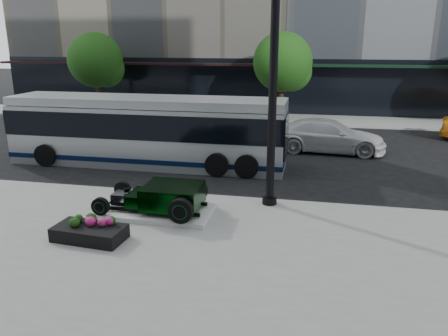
% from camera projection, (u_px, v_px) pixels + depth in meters
% --- Properties ---
extents(ground, '(120.00, 120.00, 0.00)m').
position_uv_depth(ground, '(228.00, 181.00, 17.01)').
color(ground, black).
rests_on(ground, ground).
extents(sidewalk_far, '(70.00, 4.00, 0.12)m').
position_uv_depth(sidewalk_far, '(267.00, 118.00, 30.15)').
color(sidewalk_far, gray).
rests_on(sidewalk_far, ground).
extents(street_trees, '(29.80, 3.80, 5.70)m').
position_uv_depth(street_trees, '(285.00, 64.00, 28.01)').
color(street_trees, black).
rests_on(street_trees, sidewalk_far).
extents(display_plinth, '(3.40, 1.80, 0.15)m').
position_uv_depth(display_plinth, '(157.00, 211.00, 13.46)').
color(display_plinth, silver).
rests_on(display_plinth, sidewalk_near).
extents(hot_rod, '(3.22, 2.00, 0.81)m').
position_uv_depth(hot_rod, '(166.00, 197.00, 13.26)').
color(hot_rod, black).
rests_on(hot_rod, display_plinth).
extents(info_plaque, '(0.46, 0.39, 0.31)m').
position_uv_depth(info_plaque, '(82.00, 223.00, 12.44)').
color(info_plaque, silver).
rests_on(info_plaque, sidewalk_near).
extents(lamppost, '(0.47, 0.47, 8.60)m').
position_uv_depth(lamppost, '(273.00, 81.00, 13.18)').
color(lamppost, black).
rests_on(lamppost, sidewalk_near).
extents(flower_planter, '(1.97, 1.10, 0.62)m').
position_uv_depth(flower_planter, '(90.00, 232.00, 11.67)').
color(flower_planter, black).
rests_on(flower_planter, sidewalk_near).
extents(transit_bus, '(12.12, 2.88, 2.92)m').
position_uv_depth(transit_bus, '(147.00, 130.00, 19.01)').
color(transit_bus, '#B0B6BA').
rests_on(transit_bus, ground).
extents(white_sedan, '(5.55, 2.48, 1.58)m').
position_uv_depth(white_sedan, '(328.00, 136.00, 21.26)').
color(white_sedan, silver).
rests_on(white_sedan, ground).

